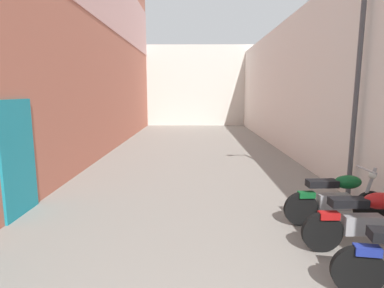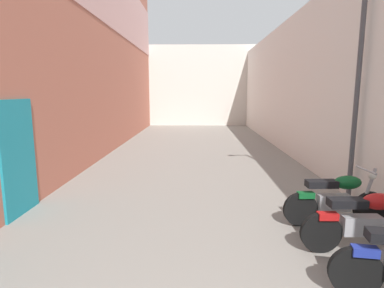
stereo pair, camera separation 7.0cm
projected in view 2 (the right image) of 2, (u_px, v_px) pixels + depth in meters
ground_plane at (197, 171)px, 9.37m from camera, size 37.97×37.97×0.00m
building_left at (92, 33)px, 10.66m from camera, size 0.45×21.97×8.58m
building_right at (301, 86)px, 10.86m from camera, size 0.45×21.97×5.07m
building_far_end at (198, 86)px, 22.71m from camera, size 9.79×2.00×5.53m
motorcycle_fourth at (366, 220)px, 4.54m from camera, size 1.85×0.58×1.04m
motorcycle_fifth at (337, 198)px, 5.48m from camera, size 1.85×0.58×1.04m
street_lamp at (356, 58)px, 6.24m from camera, size 0.79×0.18×5.18m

